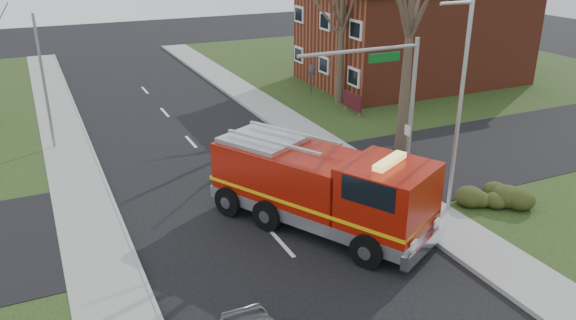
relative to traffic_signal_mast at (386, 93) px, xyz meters
name	(u,v)px	position (x,y,z in m)	size (l,w,h in m)	color
ground	(282,244)	(-5.21, -1.50, -4.71)	(120.00, 120.00, 0.00)	black
sidewalk_right	(420,210)	(0.99, -1.50, -4.63)	(2.40, 80.00, 0.15)	gray
sidewalk_left	(107,284)	(-11.41, -1.50, -4.63)	(2.40, 80.00, 0.15)	gray
brick_building	(414,34)	(13.79, 16.50, -1.05)	(15.40, 10.40, 7.25)	maroon
health_center_sign	(352,102)	(5.29, 11.00, -3.83)	(0.12, 2.00, 1.40)	#430F16
hedge_corner	(492,195)	(3.79, -2.50, -4.13)	(2.80, 2.00, 0.90)	#2B3312
bare_tree_near	(412,5)	(4.29, 4.50, 2.71)	(6.00, 6.00, 12.00)	#403426
bare_tree_far	(342,4)	(5.79, 13.50, 1.78)	(5.25, 5.25, 10.50)	#403426
traffic_signal_mast	(386,93)	(0.00, 0.00, 0.00)	(5.29, 0.18, 6.80)	gray
streetlight_pole	(459,104)	(1.93, -2.00, -0.16)	(1.48, 0.16, 8.40)	#B7BABF
utility_pole_far	(44,84)	(-12.01, 12.50, -1.21)	(0.14, 0.14, 7.00)	gray
fire_engine	(322,189)	(-3.27, -0.89, -3.14)	(6.62, 8.98, 3.47)	#921206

